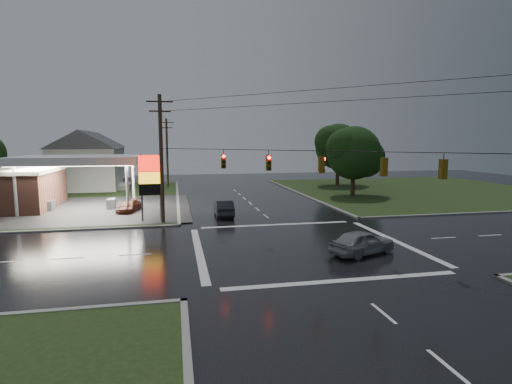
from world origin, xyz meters
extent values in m
plane|color=black|center=(0.00, 0.00, 0.00)|extent=(120.00, 120.00, 0.00)
cube|color=black|center=(-26.00, 26.00, 0.04)|extent=(36.00, 36.00, 0.08)
cube|color=black|center=(26.00, 26.00, 0.04)|extent=(36.00, 36.00, 0.08)
cube|color=#2D2D2D|center=(-20.00, 18.00, 0.09)|extent=(26.00, 18.00, 0.02)
cylinder|color=silver|center=(-23.00, 15.00, 2.50)|extent=(0.30, 0.30, 5.00)
cylinder|color=silver|center=(-13.00, 15.00, 2.50)|extent=(0.30, 0.30, 5.00)
cylinder|color=silver|center=(-23.00, 21.00, 2.50)|extent=(0.30, 0.30, 5.00)
cylinder|color=silver|center=(-13.00, 21.00, 2.50)|extent=(0.30, 0.30, 5.00)
cube|color=silver|center=(-18.00, 18.00, 5.20)|extent=(12.00, 8.00, 0.80)
cube|color=white|center=(-18.00, 18.00, 4.78)|extent=(11.40, 7.40, 0.04)
cube|color=#59595E|center=(-21.00, 18.00, 0.55)|extent=(0.80, 1.60, 1.10)
cube|color=#59595E|center=(-15.00, 18.00, 0.55)|extent=(0.80, 1.60, 1.10)
cylinder|color=#59595E|center=(-11.30, 10.50, 3.00)|extent=(0.16, 0.16, 6.00)
cylinder|color=#59595E|center=(-9.70, 10.50, 3.00)|extent=(0.16, 0.16, 6.00)
cube|color=red|center=(-10.50, 10.50, 5.20)|extent=(2.00, 0.35, 1.40)
cube|color=yellow|center=(-10.50, 10.50, 3.90)|extent=(2.00, 0.35, 1.00)
cube|color=black|center=(-10.50, 10.50, 2.90)|extent=(2.00, 0.35, 1.00)
cylinder|color=#382619|center=(-9.50, 9.50, 5.50)|extent=(0.32, 0.32, 11.00)
cube|color=#382619|center=(-9.50, 9.50, 10.40)|extent=(2.20, 0.12, 0.12)
cube|color=#382619|center=(-9.50, 9.50, 9.60)|extent=(1.80, 0.12, 0.12)
cylinder|color=#382619|center=(-9.50, 38.00, 5.25)|extent=(0.32, 0.32, 10.50)
cube|color=#382619|center=(-9.50, 38.00, 9.90)|extent=(2.20, 0.12, 0.12)
cube|color=#382619|center=(-9.50, 38.00, 9.10)|extent=(1.80, 0.12, 0.12)
cube|color=#59470C|center=(-4.75, 4.75, 5.60)|extent=(0.34, 0.34, 1.10)
cylinder|color=#FF0C07|center=(-4.75, 4.55, 5.98)|extent=(0.22, 0.08, 0.22)
cube|color=#59470C|center=(-1.90, 1.90, 5.60)|extent=(0.34, 0.34, 1.10)
cylinder|color=#FF0C07|center=(-1.90, 1.70, 5.98)|extent=(0.22, 0.08, 0.22)
cube|color=#59470C|center=(0.95, -0.95, 5.60)|extent=(0.34, 0.34, 1.10)
cylinder|color=#FF0C07|center=(1.15, -0.95, 5.98)|extent=(0.08, 0.22, 0.22)
cube|color=#59470C|center=(3.80, -3.80, 5.60)|extent=(0.34, 0.34, 1.10)
cylinder|color=#FF0C07|center=(3.80, -3.60, 5.98)|extent=(0.22, 0.08, 0.22)
cube|color=#59470C|center=(6.08, -6.08, 5.60)|extent=(0.34, 0.34, 1.10)
cylinder|color=#FF0C07|center=(6.08, -5.88, 5.98)|extent=(0.22, 0.08, 0.22)
cube|color=silver|center=(-21.00, 36.00, 3.00)|extent=(9.00, 8.00, 6.00)
cube|color=gray|center=(-15.70, 36.00, 0.40)|extent=(1.60, 4.80, 0.80)
cube|color=silver|center=(-22.00, 48.00, 3.00)|extent=(9.00, 8.00, 6.00)
cube|color=gray|center=(-16.70, 48.00, 0.40)|extent=(1.60, 4.80, 0.80)
cylinder|color=black|center=(14.00, 22.00, 2.52)|extent=(0.56, 0.56, 5.04)
sphere|color=black|center=(14.00, 22.00, 5.58)|extent=(6.80, 6.80, 6.80)
sphere|color=black|center=(15.70, 22.30, 4.95)|extent=(5.10, 5.10, 5.10)
sphere|color=black|center=(12.64, 21.60, 6.30)|extent=(4.76, 4.76, 4.76)
cylinder|color=black|center=(17.00, 34.00, 2.80)|extent=(0.56, 0.56, 5.60)
sphere|color=black|center=(17.00, 34.00, 6.20)|extent=(7.20, 7.20, 7.20)
sphere|color=black|center=(18.80, 34.30, 5.50)|extent=(5.40, 5.40, 5.40)
sphere|color=black|center=(15.56, 33.60, 7.00)|extent=(5.04, 5.04, 5.04)
imported|color=black|center=(-3.92, 11.92, 0.76)|extent=(1.71, 4.67, 1.53)
imported|color=gray|center=(3.14, -2.69, 0.78)|extent=(4.92, 3.36, 1.55)
imported|color=#572414|center=(-13.00, 15.81, 0.58)|extent=(2.53, 4.29, 1.17)
camera|label=1|loc=(-8.39, -25.49, 7.17)|focal=28.00mm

